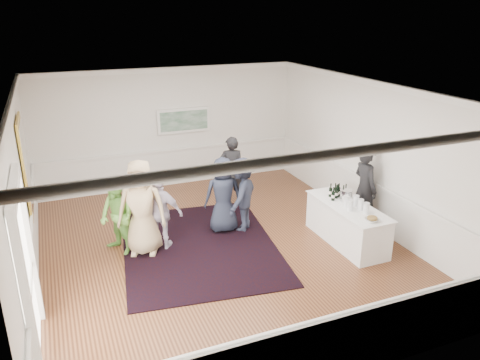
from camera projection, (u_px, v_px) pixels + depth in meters
name	position (u px, v px, depth m)	size (l,w,h in m)	color
floor	(222.00, 248.00, 9.56)	(8.00, 8.00, 0.00)	brown
ceiling	(219.00, 91.00, 8.46)	(7.00, 8.00, 0.02)	white
wall_left	(23.00, 201.00, 7.76)	(0.02, 8.00, 3.20)	white
wall_right	(370.00, 154.00, 10.26)	(0.02, 8.00, 3.20)	white
wall_back	(169.00, 128.00, 12.48)	(7.00, 0.02, 3.20)	white
wall_front	(336.00, 278.00, 5.54)	(7.00, 0.02, 3.20)	white
wainscoting	(221.00, 226.00, 9.39)	(7.00, 8.00, 1.00)	white
mirror	(25.00, 166.00, 8.84)	(0.05, 1.25, 1.85)	gold
doorway	(26.00, 264.00, 6.19)	(0.10, 1.78, 2.56)	white
landscape_painting	(184.00, 120.00, 12.52)	(1.44, 0.06, 0.66)	white
area_rug	(199.00, 246.00, 9.62)	(3.03, 3.97, 0.02)	black
serving_table	(347.00, 224.00, 9.65)	(0.79, 2.08, 0.84)	white
bartender	(365.00, 189.00, 10.11)	(0.68, 0.45, 1.87)	black
guest_tan	(141.00, 208.00, 9.06)	(0.94, 0.61, 1.93)	tan
guest_green	(117.00, 216.00, 9.13)	(0.76, 0.59, 1.57)	#70B749
guest_lilac	(161.00, 212.00, 9.31)	(0.91, 0.38, 1.56)	#B3A7BA
guest_dark_a	(242.00, 195.00, 10.09)	(1.06, 0.61, 1.64)	#1F2333
guest_dark_b	(231.00, 170.00, 11.51)	(0.62, 0.41, 1.71)	black
guest_navy	(223.00, 195.00, 10.04)	(0.81, 0.53, 1.66)	#1F2333
wine_bottles	(338.00, 191.00, 9.84)	(0.42, 0.28, 0.31)	black
juice_pitchers	(356.00, 204.00, 9.27)	(0.36, 0.56, 0.24)	#6BBF44
ice_bucket	(346.00, 196.00, 9.68)	(0.26, 0.26, 0.24)	silver
nut_bowl	(372.00, 219.00, 8.78)	(0.27, 0.27, 0.08)	white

